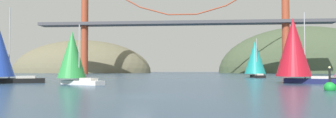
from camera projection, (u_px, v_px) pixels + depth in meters
ground_plane at (136, 96)px, 24.18m from camera, size 360.00×360.00×0.00m
headland_right at (306, 73)px, 153.51m from camera, size 86.08×44.00×46.55m
headland_left at (82, 73)px, 163.30m from camera, size 73.82×44.00×34.46m
suspension_bridge at (182, 21)px, 119.43m from camera, size 114.00×6.00×42.21m
sailboat_green_sail at (73, 56)px, 42.80m from camera, size 7.94×5.99×8.21m
sailboat_teal_sail at (255, 58)px, 76.61m from camera, size 5.48×8.79×9.54m
sailboat_crimson_sail at (294, 48)px, 45.89m from camera, size 9.09×6.73×10.46m
channel_buoy at (330, 87)px, 30.24m from camera, size 1.10×1.10×2.64m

